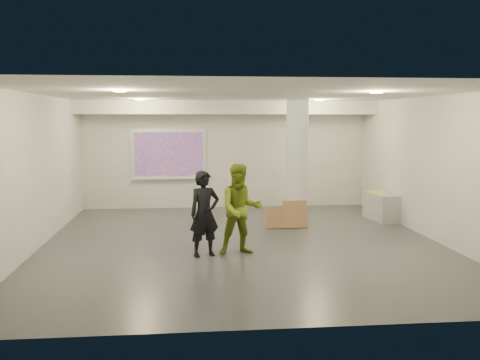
{
  "coord_description": "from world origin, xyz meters",
  "views": [
    {
      "loc": [
        -1.12,
        -10.62,
        2.52
      ],
      "look_at": [
        0.0,
        0.4,
        1.25
      ],
      "focal_mm": 40.0,
      "sensor_mm": 36.0,
      "label": 1
    }
  ],
  "objects": [
    {
      "name": "wall_back",
      "position": [
        0.0,
        4.5,
        1.5
      ],
      "size": [
        8.0,
        0.01,
        3.0
      ],
      "primitive_type": "cube",
      "color": "beige",
      "rests_on": "floor"
    },
    {
      "name": "wall_front",
      "position": [
        0.0,
        -4.5,
        1.5
      ],
      "size": [
        8.0,
        0.01,
        3.0
      ],
      "primitive_type": "cube",
      "color": "beige",
      "rests_on": "floor"
    },
    {
      "name": "cardboard_back",
      "position": [
        1.4,
        1.44,
        0.31
      ],
      "size": [
        0.59,
        0.22,
        0.63
      ],
      "primitive_type": "cube",
      "rotation": [
        -0.22,
        0.0,
        0.07
      ],
      "color": "#8B6141",
      "rests_on": "floor"
    },
    {
      "name": "wall_right",
      "position": [
        4.0,
        0.0,
        1.5
      ],
      "size": [
        0.01,
        9.0,
        3.0
      ],
      "primitive_type": "cube",
      "color": "beige",
      "rests_on": "floor"
    },
    {
      "name": "downlight_sw",
      "position": [
        -2.2,
        -1.5,
        2.98
      ],
      "size": [
        0.22,
        0.22,
        0.02
      ],
      "primitive_type": "cylinder",
      "color": "#F3E57A",
      "rests_on": "ceiling"
    },
    {
      "name": "column",
      "position": [
        1.5,
        1.8,
        1.5
      ],
      "size": [
        0.52,
        0.52,
        3.0
      ],
      "primitive_type": "cylinder",
      "color": "silver",
      "rests_on": "floor"
    },
    {
      "name": "wall_left",
      "position": [
        -4.0,
        0.0,
        1.5
      ],
      "size": [
        0.01,
        9.0,
        3.0
      ],
      "primitive_type": "cube",
      "color": "beige",
      "rests_on": "floor"
    },
    {
      "name": "man",
      "position": [
        -0.11,
        -0.85,
        0.85
      ],
      "size": [
        0.88,
        0.71,
        1.7
      ],
      "primitive_type": "imported",
      "rotation": [
        0.0,
        0.0,
        0.09
      ],
      "color": "olive",
      "rests_on": "floor"
    },
    {
      "name": "downlight_se",
      "position": [
        2.2,
        -1.5,
        2.98
      ],
      "size": [
        0.22,
        0.22,
        0.02
      ],
      "primitive_type": "cylinder",
      "color": "#F3E57A",
      "rests_on": "ceiling"
    },
    {
      "name": "postit_pad",
      "position": [
        3.68,
        2.18,
        0.69
      ],
      "size": [
        0.26,
        0.34,
        0.03
      ],
      "primitive_type": "cube",
      "rotation": [
        0.0,
        0.0,
        0.07
      ],
      "color": "yellow",
      "rests_on": "credenza"
    },
    {
      "name": "papers_stack",
      "position": [
        3.69,
        1.95,
        0.68
      ],
      "size": [
        0.27,
        0.32,
        0.02
      ],
      "primitive_type": "cube",
      "rotation": [
        0.0,
        0.0,
        -0.23
      ],
      "color": "silver",
      "rests_on": "credenza"
    },
    {
      "name": "downlight_ne",
      "position": [
        2.2,
        2.5,
        2.98
      ],
      "size": [
        0.22,
        0.22,
        0.02
      ],
      "primitive_type": "cylinder",
      "color": "#F3E57A",
      "rests_on": "ceiling"
    },
    {
      "name": "ceiling",
      "position": [
        0.0,
        0.0,
        3.0
      ],
      "size": [
        8.0,
        9.0,
        0.01
      ],
      "primitive_type": "cube",
      "color": "silver",
      "rests_on": "floor"
    },
    {
      "name": "floor",
      "position": [
        0.0,
        0.0,
        0.0
      ],
      "size": [
        8.0,
        9.0,
        0.01
      ],
      "primitive_type": "cube",
      "color": "#36383D",
      "rests_on": "ground"
    },
    {
      "name": "woman",
      "position": [
        -0.79,
        -0.95,
        0.79
      ],
      "size": [
        0.67,
        0.55,
        1.58
      ],
      "primitive_type": "imported",
      "rotation": [
        0.0,
        0.0,
        0.35
      ],
      "color": "black",
      "rests_on": "floor"
    },
    {
      "name": "soffit_band",
      "position": [
        0.0,
        3.95,
        2.82
      ],
      "size": [
        8.0,
        1.1,
        0.36
      ],
      "primitive_type": "cube",
      "color": "silver",
      "rests_on": "ceiling"
    },
    {
      "name": "projection_screen",
      "position": [
        -1.6,
        4.45,
        1.53
      ],
      "size": [
        2.1,
        0.13,
        1.42
      ],
      "color": "silver",
      "rests_on": "wall_back"
    },
    {
      "name": "downlight_nw",
      "position": [
        -2.2,
        2.5,
        2.98
      ],
      "size": [
        0.22,
        0.22,
        0.02
      ],
      "primitive_type": "cylinder",
      "color": "#F3E57A",
      "rests_on": "ceiling"
    },
    {
      "name": "cardboard_front",
      "position": [
        0.9,
        1.41,
        0.25
      ],
      "size": [
        0.45,
        0.15,
        0.49
      ],
      "primitive_type": "cube",
      "rotation": [
        -0.21,
        0.0,
        0.01
      ],
      "color": "#8B6141",
      "rests_on": "floor"
    },
    {
      "name": "credenza",
      "position": [
        3.72,
        2.12,
        0.34
      ],
      "size": [
        0.59,
        1.19,
        0.67
      ],
      "primitive_type": "cube",
      "rotation": [
        0.0,
        0.0,
        0.09
      ],
      "color": "#9FA2A4",
      "rests_on": "floor"
    }
  ]
}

